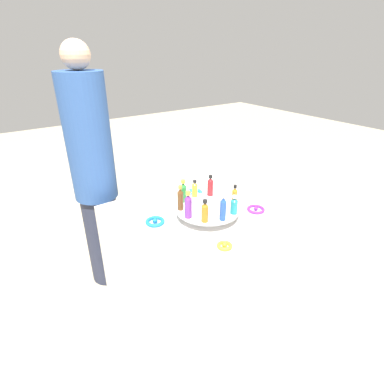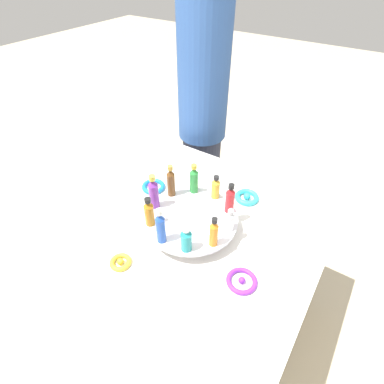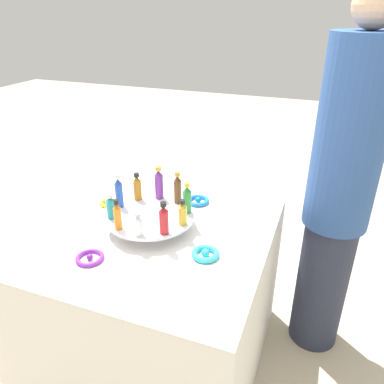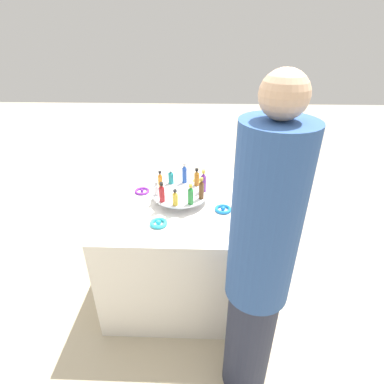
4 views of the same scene
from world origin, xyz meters
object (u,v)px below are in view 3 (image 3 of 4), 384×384
(bottle_clear, at_px, (138,225))
(ribbon_bow_teal, at_px, (205,254))
(person_figure, at_px, (339,194))
(bottle_red, at_px, (164,219))
(bottle_brown, at_px, (178,189))
(ribbon_bow_blue, at_px, (198,201))
(display_stand, at_px, (150,219))
(bottle_teal, at_px, (111,207))
(ribbon_bow_gold, at_px, (108,203))
(bottle_gold, at_px, (183,213))
(bottle_amber, at_px, (137,188))
(bottle_blue, at_px, (119,192))
(ribbon_bow_purple, at_px, (90,258))
(bottle_green, at_px, (187,199))
(bottle_purple, at_px, (159,184))
(bottle_orange, at_px, (118,216))

(bottle_clear, height_order, ribbon_bow_teal, bottle_clear)
(person_figure, bearing_deg, bottle_red, 10.69)
(bottle_brown, height_order, person_figure, person_figure)
(ribbon_bow_blue, bearing_deg, bottle_brown, -107.52)
(display_stand, relative_size, bottle_teal, 3.43)
(display_stand, relative_size, person_figure, 0.22)
(bottle_brown, height_order, ribbon_bow_gold, bottle_brown)
(bottle_gold, xyz_separation_m, ribbon_bow_gold, (-0.42, 0.13, -0.10))
(bottle_gold, bearing_deg, bottle_clear, -133.41)
(bottle_amber, height_order, ribbon_bow_blue, bottle_amber)
(bottle_blue, relative_size, ribbon_bow_purple, 1.43)
(bottle_green, distance_m, ribbon_bow_teal, 0.25)
(ribbon_bow_teal, bearing_deg, bottle_blue, 163.23)
(bottle_red, relative_size, bottle_teal, 1.24)
(bottle_red, bearing_deg, bottle_clear, -151.41)
(bottle_purple, distance_m, bottle_blue, 0.18)
(bottle_teal, bearing_deg, bottle_green, 28.59)
(bottle_green, xyz_separation_m, bottle_brown, (-0.07, 0.06, 0.00))
(ribbon_bow_teal, bearing_deg, bottle_orange, -175.21)
(bottle_green, xyz_separation_m, ribbon_bow_gold, (-0.41, 0.04, -0.11))
(ribbon_bow_blue, distance_m, person_figure, 0.62)
(bottle_blue, relative_size, bottle_teal, 1.41)
(bottle_brown, height_order, bottle_purple, bottle_purple)
(bottle_gold, xyz_separation_m, ribbon_bow_purple, (-0.26, -0.25, -0.10))
(display_stand, relative_size, bottle_gold, 3.42)
(ribbon_bow_gold, bearing_deg, ribbon_bow_purple, -66.56)
(bottle_orange, xyz_separation_m, bottle_green, (0.20, 0.21, 0.00))
(ribbon_bow_purple, distance_m, ribbon_bow_teal, 0.42)
(bottle_purple, height_order, bottle_teal, bottle_purple)
(display_stand, xyz_separation_m, bottle_orange, (-0.06, -0.14, 0.07))
(bottle_purple, distance_m, ribbon_bow_blue, 0.22)
(bottle_clear, height_order, bottle_teal, bottle_teal)
(bottle_brown, distance_m, ribbon_bow_purple, 0.46)
(bottle_purple, height_order, ribbon_bow_purple, bottle_purple)
(bottle_clear, relative_size, bottle_amber, 0.74)
(bottle_purple, height_order, ribbon_bow_gold, bottle_purple)
(bottle_purple, relative_size, bottle_teal, 1.44)
(bottle_teal, relative_size, person_figure, 0.06)
(bottle_red, xyz_separation_m, bottle_teal, (-0.24, 0.03, -0.01))
(bottle_green, bearing_deg, ribbon_bow_purple, -124.84)
(bottle_red, xyz_separation_m, ribbon_bow_gold, (-0.38, 0.21, -0.11))
(ribbon_bow_teal, height_order, ribbon_bow_blue, ribbon_bow_teal)
(bottle_gold, xyz_separation_m, bottle_purple, (-0.18, 0.17, 0.02))
(ribbon_bow_gold, relative_size, ribbon_bow_purple, 0.73)
(bottle_clear, height_order, ribbon_bow_gold, bottle_clear)
(bottle_clear, relative_size, bottle_red, 0.71)
(bottle_brown, bearing_deg, bottle_clear, -97.41)
(bottle_purple, distance_m, person_figure, 0.77)
(bottle_purple, relative_size, ribbon_bow_blue, 1.44)
(bottle_teal, bearing_deg, person_figure, 28.87)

